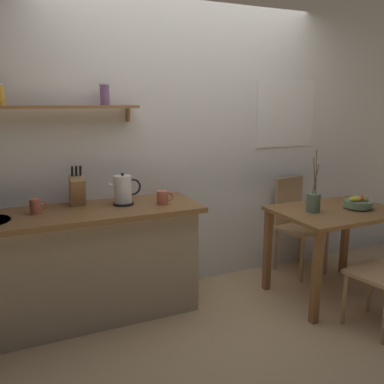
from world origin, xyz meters
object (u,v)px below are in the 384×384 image
Objects in this scene: coffee_mug_by_sink at (36,206)px; coffee_mug_spare at (163,197)px; dining_table at (335,224)px; knife_block at (77,190)px; electric_kettle at (123,190)px; dining_chair_far at (296,220)px; fruit_bowl at (358,203)px; twig_vase at (313,202)px.

coffee_mug_spare is (0.93, -0.11, -0.00)m from coffee_mug_by_sink.
dining_table is 3.23× the size of knife_block.
electric_kettle is at bearing -18.78° from knife_block.
knife_block is at bearing 163.17° from dining_table.
dining_chair_far is at bearing 84.47° from dining_table.
dining_chair_far is 6.92× the size of coffee_mug_spare.
dining_table is 1.81m from electric_kettle.
dining_table is 7.50× the size of coffee_mug_spare.
coffee_mug_spare is at bearing -6.87° from coffee_mug_by_sink.
knife_block is (-2.23, 0.67, 0.18)m from fruit_bowl.
electric_kettle reaches higher than dining_table.
dining_chair_far is at bearing 7.53° from coffee_mug_spare.
dining_chair_far is 3.69× the size of electric_kettle.
twig_vase is at bearing -16.71° from coffee_mug_spare.
twig_vase is 1.56m from electric_kettle.
twig_vase reaches higher than dining_table.
electric_kettle is (-1.70, 0.50, 0.34)m from dining_table.
coffee_mug_by_sink is at bearing -178.02° from dining_chair_far.
coffee_mug_by_sink is 0.93m from coffee_mug_spare.
coffee_mug_spare is (-1.42, 0.39, 0.29)m from dining_table.
twig_vase is 2.17m from coffee_mug_by_sink.
dining_table is 0.60m from dining_chair_far.
twig_vase is 2.05× the size of electric_kettle.
knife_block is (-2.03, 0.62, 0.35)m from dining_table.
twig_vase is (-0.23, 0.03, 0.21)m from dining_table.
dining_table is at bearing -16.83° from knife_block.
coffee_mug_spare is at bearing -172.47° from dining_chair_far.
knife_block reaches higher than dining_table.
fruit_bowl is 1.72× the size of coffee_mug_spare.
knife_block reaches higher than coffee_mug_by_sink.
coffee_mug_spare is at bearing 164.73° from dining_table.
knife_block reaches higher than electric_kettle.
electric_kettle is at bearing 157.90° from coffee_mug_spare.
coffee_mug_by_sink is at bearing 167.81° from fruit_bowl.
electric_kettle is (-1.48, 0.47, 0.14)m from twig_vase.
dining_table is 1.95× the size of twig_vase.
dining_chair_far is at bearing 2.61° from electric_kettle.
coffee_mug_spare reaches higher than fruit_bowl.
twig_vase is 1.91m from knife_block.
knife_block is (-2.09, 0.03, 0.48)m from dining_chair_far.
coffee_mug_spare is (-1.61, 0.44, 0.11)m from fruit_bowl.
twig_vase is (-0.42, 0.08, 0.03)m from fruit_bowl.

